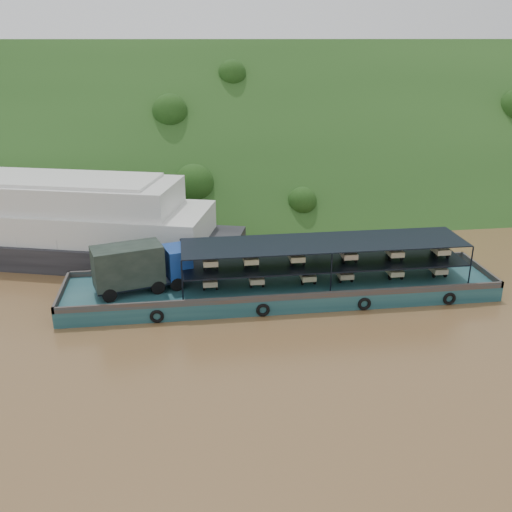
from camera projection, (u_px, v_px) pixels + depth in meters
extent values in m
plane|color=brown|center=(286.00, 306.00, 45.38)|extent=(160.00, 160.00, 0.00)
cube|color=#1B3B15|center=(238.00, 192.00, 78.68)|extent=(140.00, 39.60, 39.60)
cube|color=#123840|center=(281.00, 289.00, 46.93)|extent=(35.00, 7.00, 1.20)
cube|color=#592D19|center=(274.00, 264.00, 49.77)|extent=(35.00, 0.20, 0.50)
cube|color=#592D19|center=(289.00, 297.00, 43.48)|extent=(35.00, 0.20, 0.50)
cube|color=#592D19|center=(481.00, 269.00, 48.80)|extent=(0.20, 7.00, 0.50)
cube|color=#592D19|center=(61.00, 291.00, 44.44)|extent=(0.20, 7.00, 0.50)
torus|color=black|center=(157.00, 316.00, 42.41)|extent=(1.06, 0.26, 1.06)
torus|color=black|center=(263.00, 310.00, 43.41)|extent=(1.06, 0.26, 1.06)
torus|color=black|center=(364.00, 304.00, 44.41)|extent=(1.06, 0.26, 1.06)
torus|color=black|center=(449.00, 299.00, 45.29)|extent=(1.06, 0.26, 1.06)
cylinder|color=black|center=(109.00, 295.00, 43.08)|extent=(1.16, 0.66, 1.10)
cylinder|color=black|center=(104.00, 284.00, 45.06)|extent=(1.16, 0.66, 1.10)
cylinder|color=black|center=(158.00, 287.00, 44.46)|extent=(1.16, 0.66, 1.10)
cylinder|color=black|center=(151.00, 277.00, 46.43)|extent=(1.16, 0.66, 1.10)
cylinder|color=black|center=(177.00, 284.00, 45.02)|extent=(1.16, 0.66, 1.10)
cylinder|color=black|center=(169.00, 274.00, 47.00)|extent=(1.16, 0.66, 1.10)
cube|color=black|center=(143.00, 282.00, 45.06)|extent=(7.84, 4.32, 0.22)
cube|color=navy|center=(177.00, 262.00, 45.66)|extent=(2.50, 3.04, 2.41)
cube|color=black|center=(188.00, 255.00, 45.85)|extent=(0.65, 2.13, 0.99)
cube|color=black|center=(128.00, 265.00, 44.09)|extent=(5.78, 3.95, 3.07)
cube|color=black|center=(323.00, 261.00, 46.56)|extent=(23.00, 5.00, 0.12)
cube|color=black|center=(324.00, 243.00, 45.97)|extent=(23.00, 5.00, 0.08)
cylinder|color=black|center=(182.00, 281.00, 42.81)|extent=(0.12, 0.12, 3.30)
cylinder|color=black|center=(181.00, 257.00, 47.43)|extent=(0.12, 0.12, 3.30)
cylinder|color=black|center=(331.00, 273.00, 44.25)|extent=(0.12, 0.12, 3.30)
cylinder|color=black|center=(316.00, 251.00, 48.87)|extent=(0.12, 0.12, 3.30)
cylinder|color=black|center=(471.00, 266.00, 45.69)|extent=(0.12, 0.12, 3.30)
cylinder|color=black|center=(443.00, 245.00, 50.31)|extent=(0.12, 0.12, 3.30)
cylinder|color=black|center=(209.00, 278.00, 46.86)|extent=(0.12, 0.52, 0.52)
cylinder|color=black|center=(204.00, 287.00, 45.13)|extent=(0.14, 0.52, 0.52)
cylinder|color=black|center=(217.00, 287.00, 45.26)|extent=(0.14, 0.52, 0.52)
cube|color=#CBBA8F|center=(210.00, 281.00, 45.40)|extent=(1.15, 1.50, 0.44)
cube|color=red|center=(209.00, 274.00, 46.40)|extent=(0.55, 0.80, 0.80)
cube|color=red|center=(209.00, 269.00, 46.03)|extent=(0.50, 0.10, 0.10)
cylinder|color=black|center=(254.00, 276.00, 47.33)|extent=(0.12, 0.52, 0.52)
cylinder|color=black|center=(251.00, 285.00, 45.60)|extent=(0.14, 0.52, 0.52)
cylinder|color=black|center=(263.00, 284.00, 45.73)|extent=(0.14, 0.52, 0.52)
cube|color=beige|center=(256.00, 279.00, 45.87)|extent=(1.15, 1.50, 0.44)
cube|color=#AB0B12|center=(254.00, 271.00, 46.86)|extent=(0.55, 0.80, 0.80)
cube|color=#AB0B12|center=(255.00, 267.00, 46.50)|extent=(0.50, 0.10, 0.10)
cylinder|color=black|center=(304.00, 273.00, 47.86)|extent=(0.12, 0.52, 0.52)
cylinder|color=black|center=(303.00, 282.00, 46.13)|extent=(0.14, 0.52, 0.52)
cylinder|color=black|center=(315.00, 281.00, 46.26)|extent=(0.14, 0.52, 0.52)
cube|color=#C7BF8C|center=(308.00, 276.00, 46.40)|extent=(1.15, 1.50, 0.44)
cube|color=red|center=(305.00, 269.00, 47.40)|extent=(0.55, 0.80, 0.80)
cube|color=red|center=(306.00, 264.00, 47.03)|extent=(0.50, 0.10, 0.10)
cylinder|color=black|center=(340.00, 271.00, 48.25)|extent=(0.12, 0.52, 0.52)
cylinder|color=black|center=(340.00, 280.00, 46.52)|extent=(0.14, 0.52, 0.52)
cylinder|color=black|center=(352.00, 279.00, 46.65)|extent=(0.14, 0.52, 0.52)
cube|color=tan|center=(345.00, 274.00, 46.79)|extent=(1.15, 1.50, 0.44)
cube|color=red|center=(341.00, 267.00, 47.79)|extent=(0.55, 0.80, 0.80)
cube|color=red|center=(342.00, 262.00, 47.42)|extent=(0.50, 0.10, 0.10)
cylinder|color=black|center=(388.00, 269.00, 48.78)|extent=(0.12, 0.52, 0.52)
cylinder|color=black|center=(390.00, 277.00, 47.05)|extent=(0.14, 0.52, 0.52)
cylinder|color=black|center=(402.00, 277.00, 47.18)|extent=(0.14, 0.52, 0.52)
cube|color=beige|center=(395.00, 271.00, 47.32)|extent=(1.15, 1.50, 0.44)
cube|color=red|center=(390.00, 264.00, 48.32)|extent=(0.55, 0.80, 0.80)
cube|color=red|center=(391.00, 260.00, 47.95)|extent=(0.50, 0.10, 0.10)
cylinder|color=black|center=(430.00, 266.00, 49.26)|extent=(0.12, 0.52, 0.52)
cylinder|color=black|center=(434.00, 275.00, 47.53)|extent=(0.14, 0.52, 0.52)
cylinder|color=black|center=(445.00, 274.00, 47.66)|extent=(0.14, 0.52, 0.52)
cube|color=#CCB990|center=(438.00, 269.00, 47.80)|extent=(1.15, 1.50, 0.44)
cube|color=#AE100B|center=(433.00, 262.00, 48.80)|extent=(0.55, 0.80, 0.80)
cube|color=#AE100B|center=(434.00, 258.00, 48.43)|extent=(0.50, 0.10, 0.10)
cylinder|color=black|center=(209.00, 259.00, 46.25)|extent=(0.12, 0.52, 0.52)
cylinder|color=black|center=(204.00, 267.00, 44.53)|extent=(0.14, 0.52, 0.52)
cylinder|color=black|center=(217.00, 267.00, 44.65)|extent=(0.14, 0.52, 0.52)
cube|color=beige|center=(210.00, 261.00, 44.79)|extent=(1.15, 1.50, 0.44)
cube|color=#B31A0B|center=(209.00, 254.00, 45.79)|extent=(0.55, 0.80, 0.80)
cube|color=#B31A0B|center=(209.00, 249.00, 45.43)|extent=(0.50, 0.10, 0.10)
cylinder|color=black|center=(248.00, 257.00, 46.65)|extent=(0.12, 0.52, 0.52)
cylinder|color=black|center=(245.00, 265.00, 44.93)|extent=(0.14, 0.52, 0.52)
cylinder|color=black|center=(257.00, 265.00, 45.05)|extent=(0.14, 0.52, 0.52)
cube|color=beige|center=(251.00, 259.00, 45.19)|extent=(1.15, 1.50, 0.44)
cube|color=navy|center=(249.00, 252.00, 46.19)|extent=(0.55, 0.80, 0.80)
cube|color=navy|center=(249.00, 247.00, 45.83)|extent=(0.50, 0.10, 0.10)
cylinder|color=black|center=(293.00, 255.00, 47.12)|extent=(0.12, 0.52, 0.52)
cylinder|color=black|center=(291.00, 263.00, 45.39)|extent=(0.14, 0.52, 0.52)
cylinder|color=black|center=(303.00, 262.00, 45.52)|extent=(0.14, 0.52, 0.52)
cube|color=beige|center=(297.00, 257.00, 45.66)|extent=(1.15, 1.50, 0.44)
cube|color=red|center=(294.00, 250.00, 46.66)|extent=(0.55, 0.80, 0.80)
cube|color=red|center=(294.00, 245.00, 46.29)|extent=(0.50, 0.10, 0.10)
cylinder|color=black|center=(344.00, 252.00, 47.66)|extent=(0.12, 0.52, 0.52)
cylinder|color=black|center=(344.00, 260.00, 45.93)|extent=(0.14, 0.52, 0.52)
cylinder|color=black|center=(356.00, 260.00, 46.06)|extent=(0.14, 0.52, 0.52)
cube|color=beige|center=(349.00, 254.00, 46.20)|extent=(1.15, 1.50, 0.44)
cube|color=beige|center=(345.00, 248.00, 47.20)|extent=(0.55, 0.80, 0.80)
cube|color=beige|center=(346.00, 243.00, 46.83)|extent=(0.50, 0.10, 0.10)
cylinder|color=black|center=(388.00, 250.00, 48.15)|extent=(0.12, 0.52, 0.52)
cylinder|color=black|center=(390.00, 258.00, 46.42)|extent=(0.14, 0.52, 0.52)
cylinder|color=black|center=(402.00, 257.00, 46.55)|extent=(0.14, 0.52, 0.52)
cube|color=beige|center=(395.00, 252.00, 46.68)|extent=(1.15, 1.50, 0.44)
cube|color=red|center=(390.00, 245.00, 47.68)|extent=(0.55, 0.80, 0.80)
cube|color=red|center=(391.00, 241.00, 47.32)|extent=(0.50, 0.10, 0.10)
cylinder|color=black|center=(433.00, 248.00, 48.65)|extent=(0.12, 0.52, 0.52)
cylinder|color=black|center=(436.00, 256.00, 46.92)|extent=(0.14, 0.52, 0.52)
cylinder|color=black|center=(448.00, 255.00, 47.04)|extent=(0.14, 0.52, 0.52)
cube|color=beige|center=(441.00, 250.00, 47.18)|extent=(1.15, 1.50, 0.44)
cube|color=beige|center=(435.00, 243.00, 48.18)|extent=(0.55, 0.80, 0.80)
cube|color=beige|center=(437.00, 238.00, 47.82)|extent=(0.50, 0.10, 0.10)
cube|color=black|center=(43.00, 243.00, 55.70)|extent=(39.79, 20.29, 2.32)
cube|color=silver|center=(39.00, 219.00, 54.80)|extent=(33.96, 17.71, 2.70)
cube|color=silver|center=(36.00, 192.00, 53.86)|extent=(28.13, 15.13, 2.51)
cube|color=silver|center=(34.00, 178.00, 53.36)|extent=(24.15, 13.10, 0.29)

